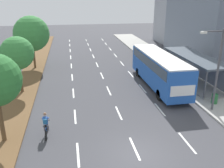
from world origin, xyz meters
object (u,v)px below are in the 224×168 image
Objects in this scene: bus at (159,67)px; bus_shelter at (196,66)px; cyclist at (46,126)px; trash_bin at (215,99)px; median_tree_second at (17,53)px; median_tree_third at (31,34)px; streetlight at (216,65)px.

bus_shelter is at bearing 2.61° from bus.
cyclist is (-15.00, -8.09, -1.08)m from bus_shelter.
cyclist is 2.14× the size of trash_bin.
median_tree_second is at bearing 160.98° from trash_bin.
bus reaches higher than cyclist.
bus_shelter is 19.96m from median_tree_third.
bus reaches higher than bus_shelter.
bus is (-4.28, -0.19, 0.20)m from bus_shelter.
median_tree_third is at bearing 139.04° from trash_bin.
bus_shelter is at bearing -0.96° from median_tree_second.
streetlight is (-2.11, -6.57, 2.02)m from bus_shelter.
bus is at bearing -34.17° from median_tree_third.
streetlight is at bearing -23.49° from median_tree_second.
bus is 1.73× the size of median_tree_third.
trash_bin is (3.20, -5.31, -1.49)m from bus.
cyclist is at bearing -70.86° from median_tree_second.
bus is 6.38m from trash_bin.
cyclist is at bearing -169.49° from trash_bin.
cyclist is at bearing -151.67° from bus_shelter.
bus is 13.28× the size of trash_bin.
bus_shelter is 18.04m from median_tree_second.
trash_bin is at bearing -40.96° from median_tree_third.
streetlight reaches higher than trash_bin.
bus_shelter is 1.49× the size of median_tree_third.
median_tree_second is at bearing 177.92° from bus.
bus_shelter is 5.76m from trash_bin.
streetlight is at bearing -134.14° from trash_bin.
median_tree_third is 21.96m from streetlight.
cyclist is 0.28× the size of streetlight.
median_tree_second is 0.82× the size of median_tree_third.
bus_shelter is at bearing 72.20° from streetlight.
cyclist is at bearing -173.27° from streetlight.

